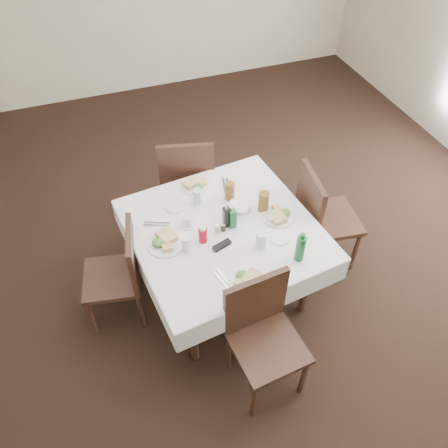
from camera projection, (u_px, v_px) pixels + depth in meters
name	position (u px, v px, depth m)	size (l,w,h in m)	color
ground_plane	(240.00, 265.00, 4.01)	(7.00, 7.00, 0.00)	black
room_shell	(247.00, 98.00, 2.78)	(6.04, 7.04, 2.80)	beige
dining_table	(224.00, 235.00, 3.35)	(1.50, 1.50, 0.76)	black
chair_north	(187.00, 177.00, 3.99)	(0.59, 0.59, 1.02)	black
chair_south	(262.00, 329.00, 2.93)	(0.50, 0.50, 0.97)	black
chair_east	(320.00, 214.00, 3.67)	(0.53, 0.53, 1.00)	black
chair_west	(122.00, 270.00, 3.32)	(0.50, 0.50, 0.91)	black
meal_north	(196.00, 185.00, 3.60)	(0.25, 0.25, 0.05)	white
meal_south	(247.00, 279.00, 2.93)	(0.24, 0.24, 0.05)	white
meal_east	(279.00, 215.00, 3.36)	(0.26, 0.26, 0.06)	white
meal_west	(165.00, 241.00, 3.17)	(0.28, 0.28, 0.06)	white
side_plate_a	(175.00, 205.00, 3.45)	(0.17, 0.17, 0.01)	white
side_plate_b	(280.00, 237.00, 3.22)	(0.16, 0.16, 0.01)	white
water_n	(197.00, 197.00, 3.44)	(0.07, 0.07, 0.13)	silver
water_s	(261.00, 240.00, 3.11)	(0.08, 0.08, 0.14)	silver
water_e	(265.00, 203.00, 3.40)	(0.07, 0.07, 0.12)	silver
water_w	(187.00, 244.00, 3.10)	(0.07, 0.07, 0.13)	silver
iced_tea_a	(230.00, 191.00, 3.46)	(0.08, 0.08, 0.16)	brown
iced_tea_b	(264.00, 202.00, 3.37)	(0.08, 0.08, 0.17)	brown
bread_basket	(239.00, 208.00, 3.40)	(0.19, 0.19, 0.06)	silver
oil_cruet_dark	(226.00, 216.00, 3.24)	(0.05, 0.05, 0.22)	black
oil_cruet_green	(232.00, 218.00, 3.24)	(0.05, 0.05, 0.21)	#166832
ketchup_bottle	(203.00, 234.00, 3.15)	(0.07, 0.07, 0.14)	#B30B1B
salt_shaker	(218.00, 228.00, 3.23)	(0.04, 0.04, 0.09)	white
pepper_shaker	(223.00, 227.00, 3.24)	(0.03, 0.03, 0.08)	#382418
coffee_mug	(187.00, 221.00, 3.29)	(0.13, 0.13, 0.09)	white
sunglasses	(222.00, 245.00, 3.15)	(0.15, 0.09, 0.03)	black
green_bottle	(300.00, 248.00, 3.00)	(0.07, 0.07, 0.26)	#166832
sugar_caddy	(274.00, 218.00, 3.33)	(0.10, 0.06, 0.05)	white
cutlery_n	(226.00, 186.00, 3.62)	(0.09, 0.20, 0.01)	silver
cutlery_s	(223.00, 279.00, 2.95)	(0.09, 0.19, 0.01)	silver
cutlery_e	(278.00, 227.00, 3.29)	(0.20, 0.12, 0.01)	silver
cutlery_w	(157.00, 224.00, 3.31)	(0.20, 0.12, 0.01)	silver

